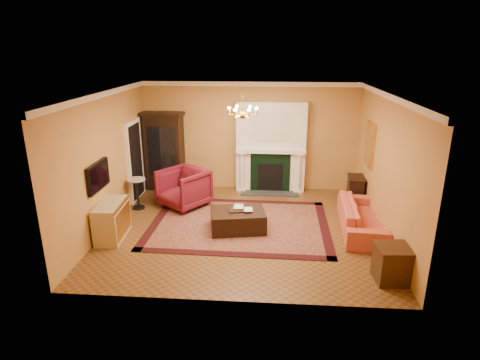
# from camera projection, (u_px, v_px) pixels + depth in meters

# --- Properties ---
(floor) EXTENTS (6.00, 5.50, 0.02)m
(floor) POSITION_uv_depth(u_px,v_px,m) (242.00, 228.00, 9.05)
(floor) COLOR brown
(floor) RESTS_ON ground
(ceiling) EXTENTS (6.00, 5.50, 0.02)m
(ceiling) POSITION_uv_depth(u_px,v_px,m) (243.00, 92.00, 8.09)
(ceiling) COLOR white
(ceiling) RESTS_ON wall_back
(wall_back) EXTENTS (6.00, 0.02, 3.00)m
(wall_back) POSITION_uv_depth(u_px,v_px,m) (249.00, 137.00, 11.18)
(wall_back) COLOR #CE954A
(wall_back) RESTS_ON floor
(wall_front) EXTENTS (6.00, 0.02, 3.00)m
(wall_front) POSITION_uv_depth(u_px,v_px,m) (230.00, 215.00, 5.96)
(wall_front) COLOR #CE954A
(wall_front) RESTS_ON floor
(wall_left) EXTENTS (0.02, 5.50, 3.00)m
(wall_left) POSITION_uv_depth(u_px,v_px,m) (106.00, 161.00, 8.78)
(wall_left) COLOR #CE954A
(wall_left) RESTS_ON floor
(wall_right) EXTENTS (0.02, 5.50, 3.00)m
(wall_right) POSITION_uv_depth(u_px,v_px,m) (386.00, 167.00, 8.35)
(wall_right) COLOR #CE954A
(wall_right) RESTS_ON floor
(fireplace) EXTENTS (1.90, 0.70, 2.50)m
(fireplace) POSITION_uv_depth(u_px,v_px,m) (271.00, 149.00, 11.05)
(fireplace) COLOR white
(fireplace) RESTS_ON wall_back
(crown_molding) EXTENTS (6.00, 5.50, 0.12)m
(crown_molding) POSITION_uv_depth(u_px,v_px,m) (246.00, 91.00, 9.02)
(crown_molding) COLOR white
(crown_molding) RESTS_ON ceiling
(doorway) EXTENTS (0.08, 1.05, 2.10)m
(doorway) POSITION_uv_depth(u_px,v_px,m) (135.00, 160.00, 10.53)
(doorway) COLOR white
(doorway) RESTS_ON wall_left
(tv_panel) EXTENTS (0.09, 0.95, 0.58)m
(tv_panel) POSITION_uv_depth(u_px,v_px,m) (98.00, 176.00, 8.26)
(tv_panel) COLOR black
(tv_panel) RESTS_ON wall_left
(gilt_mirror) EXTENTS (0.06, 0.76, 1.05)m
(gilt_mirror) POSITION_uv_depth(u_px,v_px,m) (370.00, 145.00, 9.63)
(gilt_mirror) COLOR gold
(gilt_mirror) RESTS_ON wall_right
(chandelier) EXTENTS (0.63, 0.55, 0.53)m
(chandelier) POSITION_uv_depth(u_px,v_px,m) (243.00, 112.00, 8.22)
(chandelier) COLOR #BB8A33
(chandelier) RESTS_ON ceiling
(oriental_rug) EXTENTS (4.12, 3.12, 0.02)m
(oriental_rug) POSITION_uv_depth(u_px,v_px,m) (239.00, 224.00, 9.22)
(oriental_rug) COLOR #400D0E
(oriental_rug) RESTS_ON floor
(china_cabinet) EXTENTS (1.09, 0.58, 2.10)m
(china_cabinet) POSITION_uv_depth(u_px,v_px,m) (164.00, 153.00, 11.24)
(china_cabinet) COLOR black
(china_cabinet) RESTS_ON floor
(wingback_armchair) EXTENTS (1.42, 1.41, 1.08)m
(wingback_armchair) POSITION_uv_depth(u_px,v_px,m) (184.00, 186.00, 10.11)
(wingback_armchair) COLOR maroon
(wingback_armchair) RESTS_ON floor
(pedestal_table) EXTENTS (0.44, 0.44, 0.78)m
(pedestal_table) POSITION_uv_depth(u_px,v_px,m) (137.00, 191.00, 9.99)
(pedestal_table) COLOR black
(pedestal_table) RESTS_ON floor
(commode) EXTENTS (0.56, 1.07, 0.78)m
(commode) POSITION_uv_depth(u_px,v_px,m) (112.00, 220.00, 8.48)
(commode) COLOR #C1B98D
(commode) RESTS_ON floor
(coral_sofa) EXTENTS (0.79, 2.24, 0.86)m
(coral_sofa) POSITION_uv_depth(u_px,v_px,m) (362.00, 212.00, 8.79)
(coral_sofa) COLOR #D44D43
(coral_sofa) RESTS_ON floor
(end_table) EXTENTS (0.57, 0.57, 0.62)m
(end_table) POSITION_uv_depth(u_px,v_px,m) (392.00, 265.00, 6.92)
(end_table) COLOR #3D2610
(end_table) RESTS_ON floor
(console_table) EXTENTS (0.44, 0.69, 0.72)m
(console_table) POSITION_uv_depth(u_px,v_px,m) (355.00, 191.00, 10.27)
(console_table) COLOR black
(console_table) RESTS_ON floor
(leather_ottoman) EXTENTS (1.31, 1.05, 0.44)m
(leather_ottoman) POSITION_uv_depth(u_px,v_px,m) (238.00, 220.00, 8.88)
(leather_ottoman) COLOR black
(leather_ottoman) RESTS_ON oriental_rug
(ottoman_tray) EXTENTS (0.51, 0.43, 0.03)m
(ottoman_tray) POSITION_uv_depth(u_px,v_px,m) (239.00, 209.00, 8.85)
(ottoman_tray) COLOR black
(ottoman_tray) RESTS_ON leather_ottoman
(book_a) EXTENTS (0.21, 0.03, 0.28)m
(book_a) POSITION_uv_depth(u_px,v_px,m) (234.00, 201.00, 8.89)
(book_a) COLOR gray
(book_a) RESTS_ON ottoman_tray
(book_b) EXTENTS (0.19, 0.04, 0.26)m
(book_b) POSITION_uv_depth(u_px,v_px,m) (244.00, 205.00, 8.74)
(book_b) COLOR gray
(book_b) RESTS_ON ottoman_tray
(topiary_left) EXTENTS (0.14, 0.14, 0.38)m
(topiary_left) POSITION_uv_depth(u_px,v_px,m) (245.00, 140.00, 10.99)
(topiary_left) COLOR tan
(topiary_left) RESTS_ON fireplace
(topiary_right) EXTENTS (0.16, 0.16, 0.42)m
(topiary_right) POSITION_uv_depth(u_px,v_px,m) (294.00, 141.00, 10.89)
(topiary_right) COLOR tan
(topiary_right) RESTS_ON fireplace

